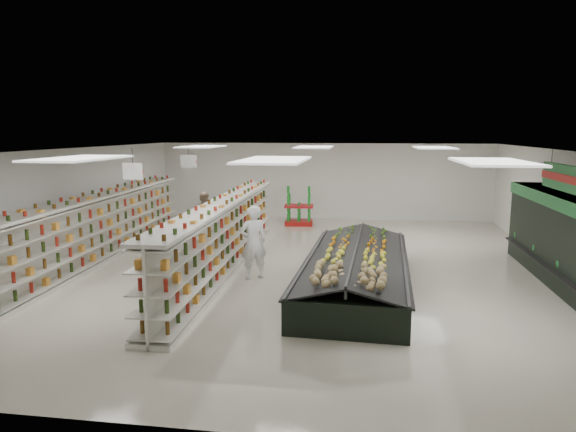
% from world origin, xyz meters
% --- Properties ---
extents(floor, '(16.00, 16.00, 0.00)m').
position_xyz_m(floor, '(0.00, 0.00, 0.00)').
color(floor, beige).
rests_on(floor, ground).
extents(ceiling, '(14.00, 16.00, 0.02)m').
position_xyz_m(ceiling, '(0.00, 0.00, 3.20)').
color(ceiling, white).
rests_on(ceiling, wall_back).
extents(wall_back, '(14.00, 0.02, 3.20)m').
position_xyz_m(wall_back, '(0.00, 8.00, 1.60)').
color(wall_back, white).
rests_on(wall_back, floor).
extents(wall_front, '(14.00, 0.02, 3.20)m').
position_xyz_m(wall_front, '(0.00, -8.00, 1.60)').
color(wall_front, white).
rests_on(wall_front, floor).
extents(wall_left, '(0.02, 16.00, 3.20)m').
position_xyz_m(wall_left, '(-7.00, 0.00, 1.60)').
color(wall_left, white).
rests_on(wall_left, floor).
extents(wall_right, '(0.02, 16.00, 3.20)m').
position_xyz_m(wall_right, '(7.00, 0.00, 1.60)').
color(wall_right, white).
rests_on(wall_right, floor).
extents(aisle_sign_near, '(0.52, 0.06, 0.75)m').
position_xyz_m(aisle_sign_near, '(-3.80, -2.00, 2.75)').
color(aisle_sign_near, white).
rests_on(aisle_sign_near, ceiling).
extents(aisle_sign_far, '(0.52, 0.06, 0.75)m').
position_xyz_m(aisle_sign_far, '(-3.80, 2.00, 2.75)').
color(aisle_sign_far, white).
rests_on(aisle_sign_far, ceiling).
extents(hortifruti_banner, '(0.12, 3.20, 0.95)m').
position_xyz_m(hortifruti_banner, '(6.25, -1.50, 2.65)').
color(hortifruti_banner, '#1C6B2D').
rests_on(hortifruti_banner, ceiling).
extents(gondola_left, '(1.24, 10.94, 1.89)m').
position_xyz_m(gondola_left, '(-5.89, 0.23, 0.87)').
color(gondola_left, silver).
rests_on(gondola_left, floor).
extents(gondola_center, '(1.04, 10.74, 1.86)m').
position_xyz_m(gondola_center, '(-1.98, -0.52, 0.85)').
color(gondola_center, silver).
rests_on(gondola_center, floor).
extents(produce_island, '(2.72, 6.80, 1.00)m').
position_xyz_m(produce_island, '(1.58, -1.61, 0.46)').
color(produce_island, black).
rests_on(produce_island, floor).
extents(soda_endcap, '(1.18, 0.84, 1.44)m').
position_xyz_m(soda_endcap, '(-0.80, 6.31, 0.70)').
color(soda_endcap, '#AB1713').
rests_on(soda_endcap, floor).
extents(shopper_main, '(0.82, 0.74, 1.89)m').
position_xyz_m(shopper_main, '(-1.00, -1.33, 0.94)').
color(shopper_main, white).
rests_on(shopper_main, floor).
extents(shopper_background, '(0.67, 0.88, 1.61)m').
position_xyz_m(shopper_background, '(-3.73, 3.39, 0.80)').
color(shopper_background, '#9B835F').
rests_on(shopper_background, floor).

